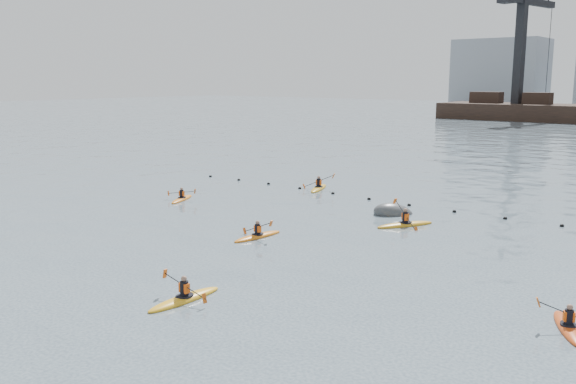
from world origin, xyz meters
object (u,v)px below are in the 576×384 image
kayaker_0 (258,236)px  mooring_buoy (394,214)px  kayaker_3 (405,224)px  kayaker_5 (319,188)px  kayaker_2 (182,199)px  kayaker_1 (185,298)px  kayaker_4 (568,327)px

kayaker_0 → mooring_buoy: kayaker_0 is taller
kayaker_3 → mooring_buoy: bearing=160.6°
kayaker_0 → kayaker_5: 14.12m
kayaker_2 → kayaker_5: 10.01m
kayaker_1 → kayaker_5: size_ratio=0.95×
kayaker_3 → kayaker_4: kayaker_3 is taller
kayaker_1 → kayaker_5: 23.24m
kayaker_3 → kayaker_2: bearing=-140.1°
kayaker_1 → kayaker_2: bearing=139.3°
kayaker_1 → kayaker_5: (-9.47, 21.22, 0.00)m
kayaker_0 → kayaker_1: size_ratio=0.95×
kayaker_0 → kayaker_3: size_ratio=0.93×
mooring_buoy → kayaker_5: bearing=154.7°
kayaker_1 → kayaker_3: kayaker_3 is taller
mooring_buoy → kayaker_2: bearing=-159.1°
kayaker_3 → mooring_buoy: 2.95m
kayaker_1 → kayaker_2: (-14.13, 12.36, -0.01)m
kayaker_4 → mooring_buoy: bearing=-69.7°
kayaker_1 → kayaker_4: size_ratio=1.13×
kayaker_1 → kayaker_4: kayaker_4 is taller
mooring_buoy → kayaker_4: bearing=-42.2°
kayaker_4 → kayaker_5: bearing=-63.8°
kayaker_1 → kayaker_5: bearing=114.6°
kayaker_1 → kayaker_3: bearing=87.7°
kayaker_5 → mooring_buoy: 9.15m
kayaker_3 → kayaker_5: (-10.21, 6.13, -0.00)m
kayaker_0 → kayaker_1: (3.84, -8.26, 0.01)m
kayaker_2 → kayaker_5: kayaker_5 is taller
kayaker_4 → kayaker_0: bearing=-36.3°
kayaker_2 → kayaker_3: size_ratio=0.88×
kayaker_3 → kayaker_5: kayaker_3 is taller
mooring_buoy → kayaker_1: bearing=-86.1°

